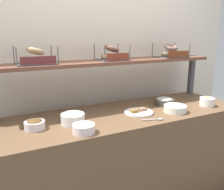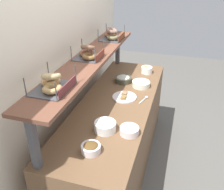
# 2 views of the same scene
# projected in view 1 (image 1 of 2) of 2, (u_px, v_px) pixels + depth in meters

# --- Properties ---
(back_wall) EXTENTS (3.33, 0.06, 2.40)m
(back_wall) POSITION_uv_depth(u_px,v_px,m) (99.00, 65.00, 2.45)
(back_wall) COLOR #F6E7CE
(back_wall) RESTS_ON ground_plane
(deli_counter) EXTENTS (2.13, 0.70, 0.85)m
(deli_counter) POSITION_uv_depth(u_px,v_px,m) (124.00, 157.00, 2.17)
(deli_counter) COLOR brown
(deli_counter) RESTS_ON ground_plane
(shelf_riser_right) EXTENTS (0.05, 0.05, 0.40)m
(shelf_riser_right) POSITION_uv_depth(u_px,v_px,m) (191.00, 76.00, 2.68)
(shelf_riser_right) COLOR #4C4C51
(shelf_riser_right) RESTS_ON deli_counter
(upper_shelf) EXTENTS (2.09, 0.32, 0.03)m
(upper_shelf) POSITION_uv_depth(u_px,v_px,m) (111.00, 62.00, 2.19)
(upper_shelf) COLOR brown
(upper_shelf) RESTS_ON shelf_riser_left
(bowl_egg_salad) EXTENTS (0.16, 0.16, 0.08)m
(bowl_egg_salad) POSITION_uv_depth(u_px,v_px,m) (84.00, 128.00, 1.64)
(bowl_egg_salad) COLOR white
(bowl_egg_salad) RESTS_ON deli_counter
(bowl_scallion_spread) EXTENTS (0.20, 0.20, 0.08)m
(bowl_scallion_spread) POSITION_uv_depth(u_px,v_px,m) (175.00, 108.00, 2.08)
(bowl_scallion_spread) COLOR white
(bowl_scallion_spread) RESTS_ON deli_counter
(bowl_cream_cheese) EXTENTS (0.18, 0.18, 0.10)m
(bowl_cream_cheese) POSITION_uv_depth(u_px,v_px,m) (73.00, 117.00, 1.81)
(bowl_cream_cheese) COLOR white
(bowl_cream_cheese) RESTS_ON deli_counter
(bowl_tuna_salad) EXTENTS (0.20, 0.20, 0.07)m
(bowl_tuna_salad) POSITION_uv_depth(u_px,v_px,m) (164.00, 101.00, 2.30)
(bowl_tuna_salad) COLOR #434334
(bowl_tuna_salad) RESTS_ON deli_counter
(bowl_fruit_salad) EXTENTS (0.14, 0.14, 0.09)m
(bowl_fruit_salad) POSITION_uv_depth(u_px,v_px,m) (207.00, 102.00, 2.26)
(bowl_fruit_salad) COLOR white
(bowl_fruit_salad) RESTS_ON deli_counter
(bowl_chocolate_spread) EXTENTS (0.15, 0.15, 0.08)m
(bowl_chocolate_spread) POSITION_uv_depth(u_px,v_px,m) (35.00, 124.00, 1.71)
(bowl_chocolate_spread) COLOR white
(bowl_chocolate_spread) RESTS_ON deli_counter
(serving_plate_white) EXTENTS (0.25, 0.25, 0.04)m
(serving_plate_white) POSITION_uv_depth(u_px,v_px,m) (139.00, 112.00, 2.05)
(serving_plate_white) COLOR white
(serving_plate_white) RESTS_ON deli_counter
(serving_spoon_near_plate) EXTENTS (0.18, 0.07, 0.01)m
(serving_spoon_near_plate) POSITION_uv_depth(u_px,v_px,m) (156.00, 119.00, 1.89)
(serving_spoon_near_plate) COLOR #B7B7BC
(serving_spoon_near_plate) RESTS_ON deli_counter
(bagel_basket_sesame) EXTENTS (0.31, 0.26, 0.14)m
(bagel_basket_sesame) POSITION_uv_depth(u_px,v_px,m) (36.00, 58.00, 1.90)
(bagel_basket_sesame) COLOR #4C4C51
(bagel_basket_sesame) RESTS_ON upper_shelf
(bagel_basket_cinnamon_raisin) EXTENTS (0.28, 0.25, 0.14)m
(bagel_basket_cinnamon_raisin) POSITION_uv_depth(u_px,v_px,m) (112.00, 55.00, 2.19)
(bagel_basket_cinnamon_raisin) COLOR #4C4C51
(bagel_basket_cinnamon_raisin) RESTS_ON upper_shelf
(bagel_basket_poppy) EXTENTS (0.30, 0.26, 0.14)m
(bagel_basket_poppy) POSITION_uv_depth(u_px,v_px,m) (171.00, 53.00, 2.45)
(bagel_basket_poppy) COLOR #4C4C51
(bagel_basket_poppy) RESTS_ON upper_shelf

